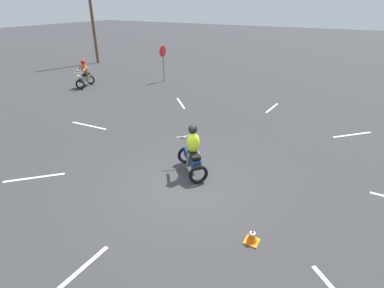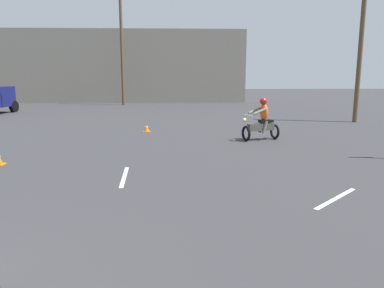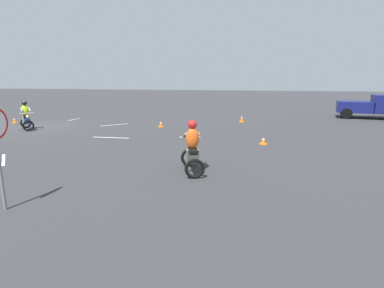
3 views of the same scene
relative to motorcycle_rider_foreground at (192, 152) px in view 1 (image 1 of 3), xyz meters
The scene contains 12 objects.
ground_plane 1.02m from the motorcycle_rider_foreground, 168.32° to the right, with size 120.00×120.00×0.00m, color #333335.
motorcycle_rider_foreground is the anchor object (origin of this frame).
motorcycle_rider_background 12.49m from the motorcycle_rider_foreground, 61.69° to the left, with size 1.55×1.04×1.66m.
stop_sign 12.09m from the motorcycle_rider_foreground, 38.24° to the left, with size 0.70×0.08×2.30m.
traffic_cone_mid_left 3.35m from the motorcycle_rider_foreground, 126.82° to the right, with size 0.32×0.32×0.36m.
lane_stripe_e 7.54m from the motorcycle_rider_foreground, ahead, with size 0.10×1.69×0.01m, color silver.
lane_stripe_ne 7.17m from the motorcycle_rider_foreground, 34.05° to the left, with size 0.10×1.82×0.01m, color silver.
lane_stripe_n 6.04m from the motorcycle_rider_foreground, 77.90° to the left, with size 0.10×1.89×0.01m, color silver.
lane_stripe_nw 4.94m from the motorcycle_rider_foreground, 122.58° to the left, with size 0.10×1.75×0.01m, color silver.
lane_stripe_w 4.41m from the motorcycle_rider_foreground, behind, with size 0.10×1.31×0.01m, color silver.
lane_stripe_se 7.21m from the motorcycle_rider_foreground, 36.31° to the right, with size 0.10×1.82×0.01m, color silver.
utility_pole_near 20.63m from the motorcycle_rider_foreground, 53.09° to the left, with size 0.24×0.24×8.74m, color brown.
Camera 1 is at (-6.43, -3.82, 4.95)m, focal length 28.00 mm.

